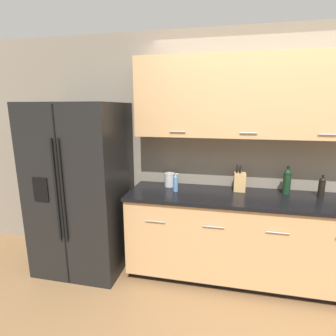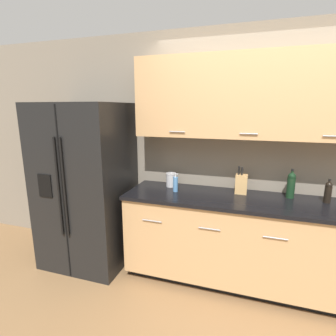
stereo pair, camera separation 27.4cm
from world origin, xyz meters
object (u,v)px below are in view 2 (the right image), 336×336
at_px(wine_bottle, 291,185).
at_px(steel_canister, 171,180).
at_px(soap_dispenser, 175,184).
at_px(refrigerator, 86,186).
at_px(knife_block, 241,184).
at_px(oil_bottle, 328,192).

bearing_deg(wine_bottle, steel_canister, -179.97).
xyz_separation_m(wine_bottle, steel_canister, (-1.23, -0.00, -0.06)).
bearing_deg(soap_dispenser, wine_bottle, 8.25).
height_order(refrigerator, knife_block, refrigerator).
height_order(knife_block, wine_bottle, wine_bottle).
distance_m(knife_block, oil_bottle, 0.78).
height_order(wine_bottle, steel_canister, wine_bottle).
height_order(knife_block, soap_dispenser, knife_block).
bearing_deg(refrigerator, wine_bottle, 6.60).
relative_size(wine_bottle, steel_canister, 1.71).
height_order(refrigerator, steel_canister, refrigerator).
bearing_deg(knife_block, steel_canister, 179.56).
bearing_deg(wine_bottle, knife_block, -179.20).
distance_m(soap_dispenser, steel_canister, 0.19).
bearing_deg(knife_block, oil_bottle, -2.98).
bearing_deg(oil_bottle, knife_block, 177.02).
bearing_deg(steel_canister, refrigerator, -165.11).
bearing_deg(oil_bottle, wine_bottle, 171.40).
relative_size(refrigerator, steel_canister, 10.93).
distance_m(wine_bottle, soap_dispenser, 1.14).
bearing_deg(refrigerator, oil_bottle, 4.70).
relative_size(knife_block, oil_bottle, 1.26).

